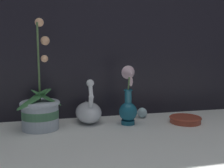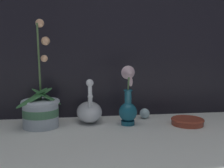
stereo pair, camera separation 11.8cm
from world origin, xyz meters
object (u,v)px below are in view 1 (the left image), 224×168
at_px(orchid_potted_plant, 40,110).
at_px(blue_vase, 128,102).
at_px(amber_dish, 185,119).
at_px(glass_sphere, 142,113).
at_px(swan_figurine, 88,111).

bearing_deg(orchid_potted_plant, blue_vase, -3.51).
bearing_deg(amber_dish, orchid_potted_plant, 174.88).
bearing_deg(orchid_potted_plant, glass_sphere, 9.44).
xyz_separation_m(orchid_potted_plant, swan_figurine, (0.22, 0.06, -0.03)).
xyz_separation_m(glass_sphere, amber_dish, (0.16, -0.14, -0.01)).
xyz_separation_m(swan_figurine, amber_dish, (0.44, -0.12, -0.04)).
bearing_deg(blue_vase, swan_figurine, 154.66).
distance_m(swan_figurine, amber_dish, 0.45).
xyz_separation_m(blue_vase, amber_dish, (0.27, -0.03, -0.08)).
bearing_deg(swan_figurine, glass_sphere, 5.09).
bearing_deg(glass_sphere, orchid_potted_plant, -170.56).
bearing_deg(glass_sphere, swan_figurine, -174.91).
xyz_separation_m(orchid_potted_plant, blue_vase, (0.39, -0.02, 0.02)).
xyz_separation_m(orchid_potted_plant, amber_dish, (0.65, -0.06, -0.06)).
xyz_separation_m(swan_figurine, blue_vase, (0.17, -0.08, 0.05)).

